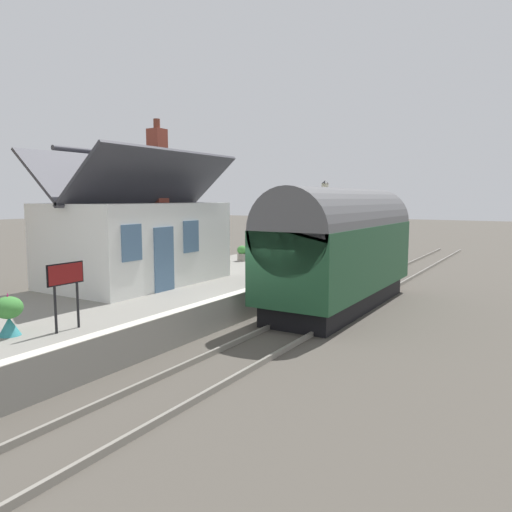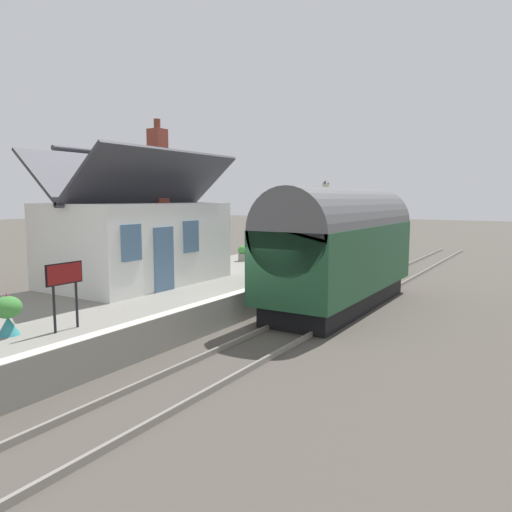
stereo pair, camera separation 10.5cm
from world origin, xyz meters
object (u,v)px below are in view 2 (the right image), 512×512
planter_by_door (243,253)px  planter_edge_far (8,314)px  planter_edge_near (327,254)px  bench_mid_platform (275,257)px  lamp_post_platform (325,206)px  station_sign_board (64,279)px  train (341,247)px  station_building (138,239)px  planter_bench_right (272,247)px  planter_bench_left (345,250)px

planter_by_door → planter_edge_far: size_ratio=0.77×
planter_edge_near → bench_mid_platform: bearing=168.9°
planter_by_door → planter_edge_near: 4.18m
bench_mid_platform → lamp_post_platform: size_ratio=0.37×
planter_edge_far → lamp_post_platform: size_ratio=0.25×
lamp_post_platform → station_sign_board: size_ratio=2.44×
train → station_building: size_ratio=1.32×
bench_mid_platform → station_sign_board: size_ratio=0.89×
lamp_post_platform → station_sign_board: 13.66m
planter_edge_far → station_sign_board: size_ratio=0.62×
station_building → planter_edge_far: bearing=-158.8°
train → lamp_post_platform: (4.22, 2.47, 1.38)m
planter_edge_near → lamp_post_platform: (-1.54, -0.54, 2.38)m
planter_by_door → planter_edge_near: (2.61, -3.27, -0.09)m
train → bench_mid_platform: size_ratio=6.18×
station_sign_board → planter_edge_far: bearing=141.8°
planter_bench_right → planter_by_door: size_ratio=1.30×
planter_edge_near → planter_bench_right: bearing=70.7°
planter_edge_far → planter_bench_right: bearing=10.5°
station_building → lamp_post_platform: size_ratio=1.72×
planter_by_door → lamp_post_platform: lamp_post_platform is taller
train → planter_by_door: (3.16, 6.27, -0.90)m
planter_by_door → planter_edge_near: size_ratio=0.71×
station_building → planter_bench_left: 12.20m
planter_by_door → station_sign_board: (-12.50, -3.32, 0.81)m
planter_bench_right → lamp_post_platform: (-2.92, -4.47, 2.39)m
train → bench_mid_platform: bearing=63.4°
planter_edge_near → planter_edge_far: bearing=177.5°
planter_by_door → lamp_post_platform: size_ratio=0.20×
station_building → planter_bench_left: bearing=-15.9°
bench_mid_platform → station_building: bearing=156.8°
station_building → lamp_post_platform: 8.94m
planter_bench_left → lamp_post_platform: (-3.63, -0.41, 2.36)m
bench_mid_platform → planter_edge_far: size_ratio=1.45×
bench_mid_platform → planter_edge_far: bearing=-179.7°
lamp_post_platform → planter_edge_near: bearing=19.2°
train → lamp_post_platform: bearing=30.3°
planter_edge_far → station_sign_board: bearing=-38.2°
train → planter_edge_far: (-10.29, 3.69, -0.79)m
bench_mid_platform → lamp_post_platform: bearing=-29.0°
planter_bench_right → planter_edge_near: 4.17m
lamp_post_platform → planter_by_door: bearing=105.7°
planter_edge_far → planter_edge_near: size_ratio=0.92×
planter_bench_right → station_sign_board: (-16.49, -3.98, 0.91)m
planter_edge_near → station_sign_board: station_sign_board is taller
planter_bench_right → train: bearing=-135.8°
station_building → planter_edge_near: size_ratio=6.28×
bench_mid_platform → planter_edge_far: 12.17m
planter_bench_left → planter_edge_far: (-18.14, 0.81, 0.19)m
planter_by_door → planter_edge_near: planter_by_door is taller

